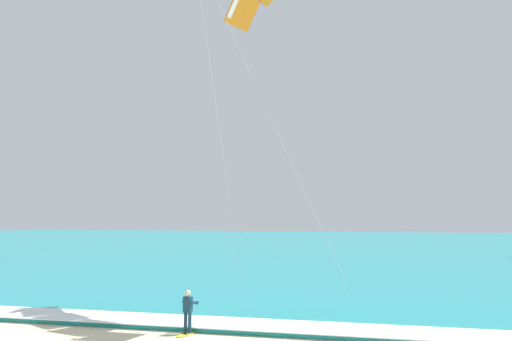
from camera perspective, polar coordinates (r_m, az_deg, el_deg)
sea at (r=79.76m, az=9.74°, el=-8.23°), size 200.00×120.00×0.20m
surf_foam at (r=21.60m, az=-1.21°, el=-16.83°), size 200.00×2.32×0.04m
surfboard at (r=21.04m, az=-7.69°, el=-17.65°), size 0.76×1.46×0.09m
kitesurfer at (r=20.87m, az=-7.63°, el=-15.19°), size 0.60×0.60×1.69m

